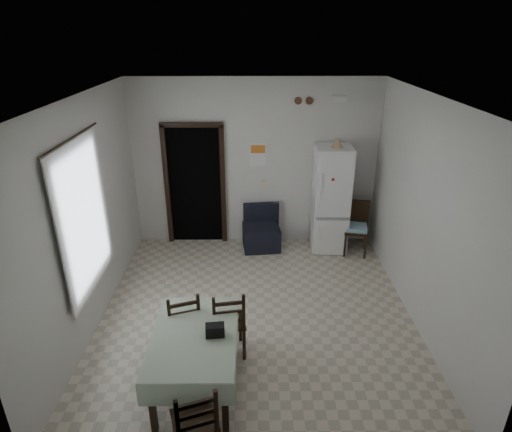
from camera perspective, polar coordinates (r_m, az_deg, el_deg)
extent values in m
plane|color=beige|center=(6.04, 0.04, -12.87)|extent=(4.50, 4.50, 0.00)
cube|color=black|center=(7.80, -7.89, 4.50)|extent=(0.90, 0.45, 2.10)
cube|color=black|center=(7.65, -11.75, 3.82)|extent=(0.08, 0.10, 2.18)
cube|color=black|center=(7.52, -4.40, 3.92)|extent=(0.08, 0.10, 2.18)
cube|color=black|center=(7.28, -8.61, 11.96)|extent=(1.06, 0.10, 0.08)
cube|color=silver|center=(5.49, -22.97, -0.19)|extent=(0.10, 1.20, 1.60)
cube|color=white|center=(5.45, -21.91, -0.19)|extent=(0.02, 1.45, 1.85)
cylinder|color=black|center=(5.16, -23.42, 9.48)|extent=(0.02, 1.60, 0.02)
cube|color=white|center=(7.35, 0.27, 8.17)|extent=(0.28, 0.02, 0.40)
cube|color=orange|center=(7.32, 0.27, 8.91)|extent=(0.24, 0.01, 0.14)
cube|color=beige|center=(7.51, 1.03, 4.35)|extent=(0.08, 0.02, 0.12)
cylinder|color=brown|center=(7.19, 5.65, 15.05)|extent=(0.12, 0.03, 0.12)
cylinder|color=brown|center=(7.21, 7.13, 15.01)|extent=(0.12, 0.03, 0.12)
cube|color=white|center=(7.26, 10.97, 15.07)|extent=(0.25, 0.07, 0.09)
cone|color=tan|center=(7.05, 10.80, 9.58)|extent=(0.20, 0.20, 0.16)
cube|color=black|center=(4.57, -5.49, -14.92)|extent=(0.21, 0.14, 0.13)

